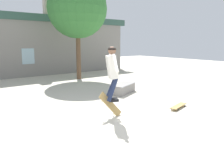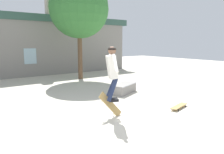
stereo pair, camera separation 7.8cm
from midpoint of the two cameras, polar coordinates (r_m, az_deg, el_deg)
The scene contains 7 objects.
ground_plane at distance 5.44m, azimuth 3.84°, elevation -12.68°, with size 40.00×40.00×0.00m, color beige.
building_backdrop at distance 13.60m, azimuth -23.22°, elevation 7.92°, with size 15.29×0.52×4.52m.
tree_right at distance 12.17m, azimuth -9.23°, elevation 17.24°, with size 3.14×3.14×5.35m.
skate_ledge at distance 8.75m, azimuth 2.55°, elevation -2.98°, with size 1.36×1.00×0.37m.
skater at distance 5.77m, azimuth -0.37°, elevation 2.08°, with size 0.61×1.18×1.46m.
skateboard_flipping at distance 5.97m, azimuth -0.82°, elevation -7.26°, with size 0.70×0.21×0.77m.
skateboard_resting at distance 7.09m, azimuth 16.64°, elevation -7.23°, with size 0.87×0.39×0.08m.
Camera 1 is at (-3.36, -3.77, 2.02)m, focal length 35.00 mm.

